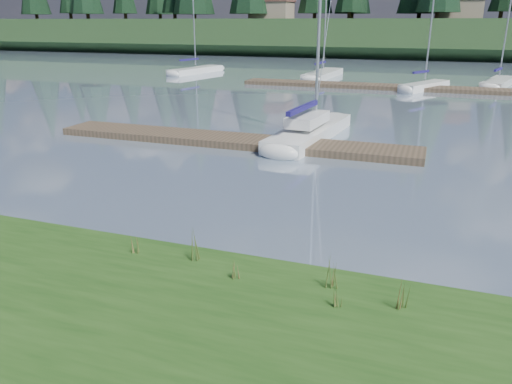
% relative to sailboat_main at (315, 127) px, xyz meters
% --- Properties ---
extents(ground, '(200.00, 200.00, 0.00)m').
position_rel_sailboat_main_xyz_m(ground, '(0.95, 18.32, -0.42)').
color(ground, '#798CA3').
rests_on(ground, ground).
extents(ridge, '(200.00, 20.00, 5.00)m').
position_rel_sailboat_main_xyz_m(ridge, '(0.95, 61.32, 2.08)').
color(ridge, '#1C3419').
rests_on(ridge, ground).
extents(sailboat_main, '(2.42, 8.51, 12.12)m').
position_rel_sailboat_main_xyz_m(sailboat_main, '(0.00, 0.00, 0.00)').
color(sailboat_main, white).
rests_on(sailboat_main, ground).
extents(dock_near, '(16.00, 2.00, 0.30)m').
position_rel_sailboat_main_xyz_m(dock_near, '(-3.05, -2.68, -0.27)').
color(dock_near, '#4C3D2C').
rests_on(dock_near, ground).
extents(dock_far, '(26.00, 2.20, 0.30)m').
position_rel_sailboat_main_xyz_m(dock_far, '(2.95, 18.32, -0.27)').
color(dock_far, '#4C3D2C').
rests_on(dock_far, ground).
extents(sailboat_bg_0, '(3.21, 8.29, 11.78)m').
position_rel_sailboat_main_xyz_m(sailboat_bg_0, '(-17.86, 24.97, -0.10)').
color(sailboat_bg_0, white).
rests_on(sailboat_bg_0, ground).
extents(sailboat_bg_1, '(2.31, 9.20, 13.46)m').
position_rel_sailboat_main_xyz_m(sailboat_bg_1, '(-5.03, 25.54, -0.10)').
color(sailboat_bg_1, white).
rests_on(sailboat_bg_1, ground).
extents(sailboat_bg_2, '(3.94, 6.26, 9.74)m').
position_rel_sailboat_main_xyz_m(sailboat_bg_2, '(4.38, 19.10, -0.09)').
color(sailboat_bg_2, white).
rests_on(sailboat_bg_2, ground).
extents(sailboat_bg_3, '(3.48, 7.94, 11.50)m').
position_rel_sailboat_main_xyz_m(sailboat_bg_3, '(9.85, 23.65, -0.10)').
color(sailboat_bg_3, white).
rests_on(sailboat_bg_3, ground).
extents(weed_0, '(0.17, 0.14, 0.71)m').
position_rel_sailboat_main_xyz_m(weed_0, '(0.73, -13.79, 0.23)').
color(weed_0, '#475B23').
rests_on(weed_0, bank).
extents(weed_1, '(0.17, 0.14, 0.40)m').
position_rel_sailboat_main_xyz_m(weed_1, '(1.84, -14.21, 0.10)').
color(weed_1, '#475B23').
rests_on(weed_1, bank).
extents(weed_2, '(0.17, 0.14, 0.68)m').
position_rel_sailboat_main_xyz_m(weed_2, '(3.62, -13.96, 0.21)').
color(weed_2, '#475B23').
rests_on(weed_2, bank).
extents(weed_3, '(0.17, 0.14, 0.48)m').
position_rel_sailboat_main_xyz_m(weed_3, '(-0.60, -13.88, 0.13)').
color(weed_3, '#475B23').
rests_on(weed_3, bank).
extents(weed_4, '(0.17, 0.14, 0.42)m').
position_rel_sailboat_main_xyz_m(weed_4, '(3.86, -14.51, 0.10)').
color(weed_4, '#475B23').
rests_on(weed_4, bank).
extents(weed_5, '(0.17, 0.14, 0.65)m').
position_rel_sailboat_main_xyz_m(weed_5, '(4.94, -14.24, 0.20)').
color(weed_5, '#475B23').
rests_on(weed_5, bank).
extents(mud_lip, '(60.00, 0.50, 0.14)m').
position_rel_sailboat_main_xyz_m(mud_lip, '(0.95, -13.28, -0.35)').
color(mud_lip, '#33281C').
rests_on(mud_lip, ground).
extents(house_0, '(6.30, 5.30, 4.65)m').
position_rel_sailboat_main_xyz_m(house_0, '(-21.05, 58.32, 6.89)').
color(house_0, gray).
rests_on(house_0, ridge).
extents(house_1, '(6.30, 5.30, 4.65)m').
position_rel_sailboat_main_xyz_m(house_1, '(6.95, 59.32, 6.89)').
color(house_1, gray).
rests_on(house_1, ridge).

